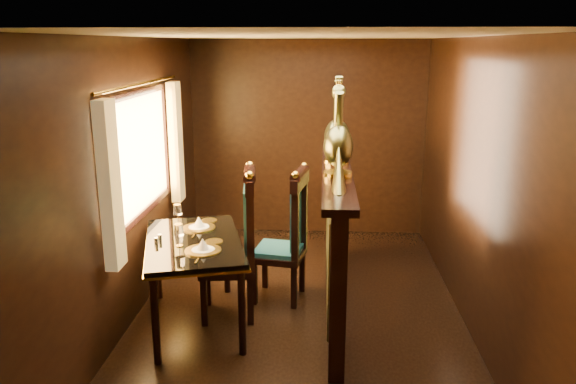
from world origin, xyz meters
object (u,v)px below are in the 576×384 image
chair_right (291,232)px  peacock_right (337,121)px  peacock_left (339,128)px  chair_left (241,239)px  dining_table (193,248)px

chair_right → peacock_right: size_ratio=1.71×
peacock_left → chair_left: bearing=170.8°
peacock_right → chair_left: bearing=-155.1°
dining_table → peacock_left: 1.62m
dining_table → chair_left: bearing=12.1°
chair_left → peacock_left: (0.85, -0.14, 1.04)m
chair_right → dining_table: bearing=-136.6°
chair_left → peacock_right: (0.85, 0.39, 1.02)m
dining_table → peacock_left: (1.24, 0.07, 1.05)m
peacock_left → chair_right: bearing=130.5°
dining_table → peacock_left: bearing=-12.4°
chair_left → peacock_left: 1.35m
peacock_left → peacock_right: (0.00, 0.53, -0.02)m
peacock_left → peacock_right: 0.53m
peacock_right → peacock_left: bearing=-90.0°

